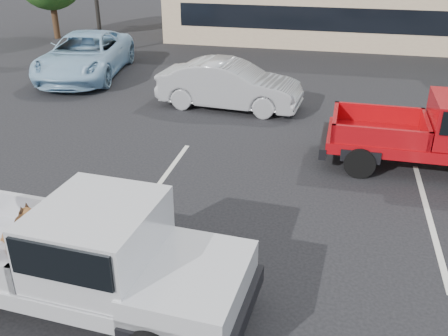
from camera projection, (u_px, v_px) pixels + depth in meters
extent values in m
plane|color=black|center=(274.00, 254.00, 9.24)|extent=(90.00, 90.00, 0.00)
cube|color=silver|center=(157.00, 187.00, 11.58)|extent=(0.12, 5.00, 0.01)
cube|color=silver|center=(429.00, 217.00, 10.39)|extent=(0.12, 5.00, 0.01)
cube|color=black|center=(367.00, 21.00, 23.10)|extent=(18.00, 0.08, 1.10)
cylinder|color=#332114|center=(54.00, 15.00, 26.38)|extent=(0.32, 0.32, 2.42)
cylinder|color=#332114|center=(435.00, 4.00, 28.46)|extent=(0.32, 0.32, 2.86)
cylinder|color=black|center=(13.00, 234.00, 9.17)|extent=(0.78, 0.33, 0.76)
cylinder|color=black|center=(198.00, 269.00, 8.23)|extent=(0.78, 0.33, 0.76)
cube|color=silver|center=(72.00, 269.00, 7.77)|extent=(5.51, 2.30, 0.28)
cube|color=silver|center=(192.00, 282.00, 7.15)|extent=(1.63, 2.02, 0.46)
cube|color=black|center=(242.00, 313.00, 7.13)|extent=(0.34, 1.97, 0.30)
cube|color=silver|center=(98.00, 238.00, 7.33)|extent=(1.78, 1.95, 1.05)
cube|color=black|center=(97.00, 226.00, 7.24)|extent=(1.64, 2.04, 0.55)
cube|color=silver|center=(24.00, 208.00, 8.74)|extent=(2.30, 0.26, 0.50)
cube|color=silver|center=(49.00, 246.00, 7.70)|extent=(0.23, 1.84, 0.50)
ellipsoid|color=brown|center=(17.00, 236.00, 8.09)|extent=(0.53, 0.45, 0.33)
cylinder|color=brown|center=(29.00, 244.00, 7.96)|extent=(0.07, 0.07, 0.25)
cylinder|color=brown|center=(35.00, 238.00, 8.11)|extent=(0.07, 0.07, 0.25)
ellipsoid|color=brown|center=(24.00, 227.00, 7.95)|extent=(0.33, 0.30, 0.45)
cylinder|color=red|center=(24.00, 219.00, 7.88)|extent=(0.22, 0.22, 0.04)
sphere|color=brown|center=(26.00, 215.00, 7.82)|extent=(0.24, 0.24, 0.24)
cone|color=black|center=(34.00, 217.00, 7.79)|extent=(0.17, 0.13, 0.11)
cone|color=black|center=(21.00, 210.00, 7.72)|extent=(0.08, 0.08, 0.12)
cone|color=black|center=(26.00, 206.00, 7.82)|extent=(0.08, 0.08, 0.12)
cylinder|color=brown|center=(9.00, 240.00, 8.18)|extent=(0.29, 0.05, 0.10)
cylinder|color=black|center=(360.00, 162.00, 11.94)|extent=(0.76, 0.29, 0.75)
cylinder|color=black|center=(360.00, 135.00, 13.53)|extent=(0.76, 0.29, 0.75)
cube|color=#A3090F|center=(438.00, 144.00, 12.21)|extent=(5.35, 2.00, 0.28)
cube|color=black|center=(325.00, 140.00, 12.87)|extent=(0.22, 1.94, 0.28)
cube|color=black|center=(378.00, 136.00, 12.50)|extent=(2.30, 1.86, 0.10)
cube|color=#A3090F|center=(378.00, 114.00, 13.12)|extent=(2.27, 0.14, 0.49)
cube|color=#A3090F|center=(380.00, 138.00, 11.62)|extent=(2.27, 0.14, 0.49)
cube|color=#A3090F|center=(335.00, 122.00, 12.60)|extent=(0.14, 1.82, 0.49)
cube|color=#A3090F|center=(425.00, 129.00, 12.13)|extent=(0.14, 1.82, 0.49)
imported|color=#A9ABB0|center=(229.00, 85.00, 16.36)|extent=(4.82, 2.05, 1.55)
imported|color=#96C0DF|center=(85.00, 55.00, 19.81)|extent=(3.71, 6.38, 1.67)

